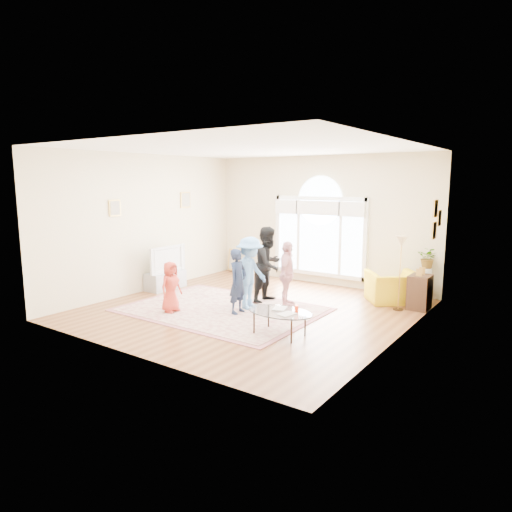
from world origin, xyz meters
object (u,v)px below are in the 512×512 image
Objects in this scene: area_rug at (222,309)px; tv_console at (165,280)px; television at (165,259)px; coffee_table at (280,312)px; armchair at (393,287)px.

tv_console is (-2.28, 0.64, 0.20)m from area_rug.
television is 0.91× the size of coffee_table.
area_rug is 2.38m from tv_console.
area_rug is 1.92m from coffee_table.
television is 1.08× the size of armchair.
armchair is at bearing 21.13° from tv_console.
tv_console is 0.99× the size of armchair.
coffee_table is 1.18× the size of armchair.
area_rug is 3.67m from armchair.
tv_console is 5.27m from armchair.
television is 5.28m from armchair.
tv_console is at bearing 164.26° from area_rug.
area_rug is at bearing -15.74° from tv_console.
armchair reaches higher than tv_console.
coffee_table reaches higher than area_rug.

